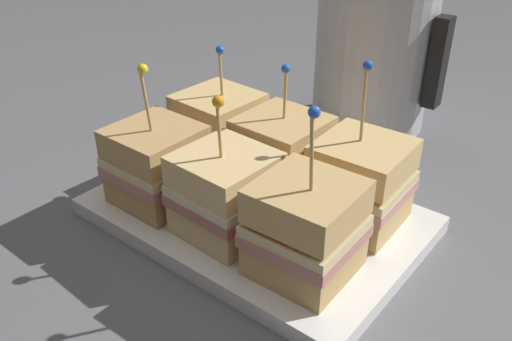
% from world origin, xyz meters
% --- Properties ---
extents(ground_plane, '(6.00, 6.00, 0.00)m').
position_xyz_m(ground_plane, '(0.00, 0.00, 0.00)').
color(ground_plane, slate).
extents(serving_platter, '(0.34, 0.23, 0.02)m').
position_xyz_m(serving_platter, '(0.00, 0.00, 0.01)').
color(serving_platter, white).
rests_on(serving_platter, ground_plane).
extents(sandwich_front_left, '(0.09, 0.09, 0.16)m').
position_xyz_m(sandwich_front_left, '(-0.10, -0.05, 0.06)').
color(sandwich_front_left, tan).
rests_on(sandwich_front_left, serving_platter).
extents(sandwich_front_center, '(0.09, 0.09, 0.15)m').
position_xyz_m(sandwich_front_center, '(0.00, -0.05, 0.06)').
color(sandwich_front_center, '#DBB77A').
rests_on(sandwich_front_center, serving_platter).
extents(sandwich_front_right, '(0.09, 0.09, 0.17)m').
position_xyz_m(sandwich_front_right, '(0.10, -0.05, 0.06)').
color(sandwich_front_right, tan).
rests_on(sandwich_front_right, serving_platter).
extents(sandwich_back_left, '(0.09, 0.09, 0.15)m').
position_xyz_m(sandwich_back_left, '(-0.10, 0.05, 0.06)').
color(sandwich_back_left, tan).
rests_on(sandwich_back_left, serving_platter).
extents(sandwich_back_center, '(0.09, 0.09, 0.15)m').
position_xyz_m(sandwich_back_center, '(0.00, 0.05, 0.06)').
color(sandwich_back_center, tan).
rests_on(sandwich_back_center, serving_platter).
extents(sandwich_back_right, '(0.09, 0.09, 0.17)m').
position_xyz_m(sandwich_back_right, '(0.09, 0.05, 0.06)').
color(sandwich_back_right, tan).
rests_on(sandwich_back_right, serving_platter).
extents(kettle_steel, '(0.18, 0.16, 0.23)m').
position_xyz_m(kettle_steel, '(-0.03, 0.31, 0.11)').
color(kettle_steel, '#B7BABF').
rests_on(kettle_steel, ground_plane).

